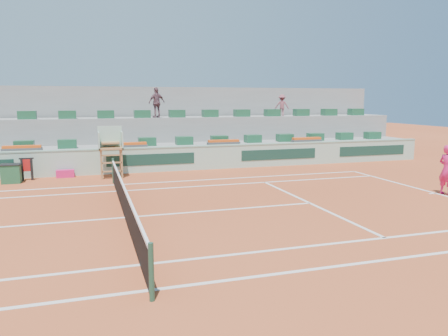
{
  "coord_description": "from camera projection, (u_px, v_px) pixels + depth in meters",
  "views": [
    {
      "loc": [
        -0.97,
        -13.45,
        3.62
      ],
      "look_at": [
        4.0,
        2.5,
        1.0
      ],
      "focal_mm": 35.0,
      "sensor_mm": 36.0,
      "label": 1
    }
  ],
  "objects": [
    {
      "name": "seating_tier_lower",
      "position": [
        108.0,
        156.0,
        23.53
      ],
      "size": [
        36.0,
        4.0,
        1.2
      ],
      "primitive_type": "cube",
      "color": "gray",
      "rests_on": "ground"
    },
    {
      "name": "ground",
      "position": [
        125.0,
        218.0,
        13.54
      ],
      "size": [
        90.0,
        90.0,
        0.0
      ],
      "primitive_type": "plane",
      "color": "#A64220",
      "rests_on": "ground"
    },
    {
      "name": "spectator_right",
      "position": [
        282.0,
        105.0,
        27.37
      ],
      "size": [
        0.99,
        0.8,
        1.34
      ],
      "primitive_type": "imported",
      "rotation": [
        0.0,
        0.0,
        2.74
      ],
      "color": "#8C4650",
      "rests_on": "seating_tier_upper"
    },
    {
      "name": "stadium_back_wall",
      "position": [
        105.0,
        123.0,
        26.3
      ],
      "size": [
        36.0,
        0.4,
        4.4
      ],
      "primitive_type": "cube",
      "color": "gray",
      "rests_on": "ground"
    },
    {
      "name": "advertising_hoarding",
      "position": [
        111.0,
        161.0,
        21.46
      ],
      "size": [
        36.0,
        0.34,
        1.26
      ],
      "color": "#A0CAB3",
      "rests_on": "ground"
    },
    {
      "name": "player_bag",
      "position": [
        65.0,
        174.0,
        20.52
      ],
      "size": [
        0.81,
        0.36,
        0.36
      ],
      "primitive_type": "cube",
      "color": "#DC1C6B",
      "rests_on": "ground"
    },
    {
      "name": "umpire_chair",
      "position": [
        111.0,
        145.0,
        20.37
      ],
      "size": [
        1.1,
        0.9,
        2.4
      ],
      "color": "#99683A",
      "rests_on": "ground"
    },
    {
      "name": "seat_row_upper",
      "position": [
        106.0,
        114.0,
        24.13
      ],
      "size": [
        32.9,
        0.6,
        0.44
      ],
      "color": "#1B5333",
      "rests_on": "seating_tier_upper"
    },
    {
      "name": "tennis_net",
      "position": [
        124.0,
        201.0,
        13.45
      ],
      "size": [
        0.1,
        11.97,
        1.1
      ],
      "color": "black",
      "rests_on": "ground"
    },
    {
      "name": "seating_tier_upper",
      "position": [
        106.0,
        141.0,
        24.94
      ],
      "size": [
        36.0,
        2.4,
        2.6
      ],
      "primitive_type": "cube",
      "color": "gray",
      "rests_on": "ground"
    },
    {
      "name": "flower_planters",
      "position": [
        78.0,
        147.0,
        21.38
      ],
      "size": [
        26.8,
        0.36,
        0.28
      ],
      "color": "#4B4B4B",
      "rests_on": "seating_tier_lower"
    },
    {
      "name": "towel_rack",
      "position": [
        27.0,
        167.0,
        19.7
      ],
      "size": [
        0.61,
        0.1,
        1.03
      ],
      "color": "black",
      "rests_on": "ground"
    },
    {
      "name": "seat_row_lower",
      "position": [
        108.0,
        143.0,
        22.56
      ],
      "size": [
        32.9,
        0.6,
        0.44
      ],
      "color": "#1B5333",
      "rests_on": "seating_tier_lower"
    },
    {
      "name": "spectator_mid",
      "position": [
        157.0,
        103.0,
        24.7
      ],
      "size": [
        1.09,
        0.75,
        1.71
      ],
      "primitive_type": "imported",
      "rotation": [
        0.0,
        0.0,
        3.51
      ],
      "color": "brown",
      "rests_on": "seating_tier_upper"
    },
    {
      "name": "tennis_player",
      "position": [
        447.0,
        170.0,
        16.68
      ],
      "size": [
        0.57,
        0.95,
        2.28
      ],
      "color": "#DC1C6B",
      "rests_on": "ground"
    },
    {
      "name": "drink_cooler_a",
      "position": [
        11.0,
        173.0,
        19.11
      ],
      "size": [
        0.81,
        0.7,
        0.84
      ],
      "color": "#1B5331",
      "rests_on": "ground"
    },
    {
      "name": "court_lines",
      "position": [
        125.0,
        217.0,
        13.54
      ],
      "size": [
        23.89,
        11.09,
        0.01
      ],
      "color": "silver",
      "rests_on": "ground"
    }
  ]
}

